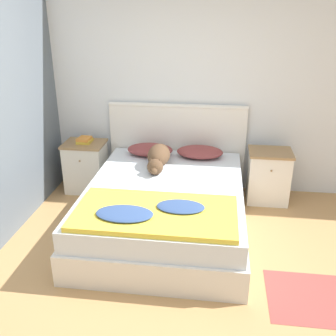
# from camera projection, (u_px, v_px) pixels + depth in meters

# --- Properties ---
(ground_plane) EXTENTS (16.00, 16.00, 0.00)m
(ground_plane) POSITION_uv_depth(u_px,v_px,m) (152.00, 292.00, 3.25)
(ground_plane) COLOR tan
(wall_back) EXTENTS (9.00, 0.06, 2.55)m
(wall_back) POSITION_uv_depth(u_px,v_px,m) (180.00, 87.00, 4.70)
(wall_back) COLOR silver
(wall_back) RESTS_ON ground_plane
(wall_side_left) EXTENTS (0.06, 3.10, 2.55)m
(wall_side_left) POSITION_uv_depth(u_px,v_px,m) (10.00, 104.00, 3.90)
(wall_side_left) COLOR slate
(wall_side_left) RESTS_ON ground_plane
(bed) EXTENTS (1.60, 2.08, 0.51)m
(bed) POSITION_uv_depth(u_px,v_px,m) (165.00, 208.00, 4.06)
(bed) COLOR silver
(bed) RESTS_ON ground_plane
(headboard) EXTENTS (1.68, 0.06, 1.09)m
(headboard) POSITION_uv_depth(u_px,v_px,m) (177.00, 145.00, 4.91)
(headboard) COLOR silver
(headboard) RESTS_ON ground_plane
(nightstand_left) EXTENTS (0.49, 0.42, 0.63)m
(nightstand_left) POSITION_uv_depth(u_px,v_px,m) (86.00, 166.00, 4.91)
(nightstand_left) COLOR silver
(nightstand_left) RESTS_ON ground_plane
(nightstand_right) EXTENTS (0.49, 0.42, 0.63)m
(nightstand_right) POSITION_uv_depth(u_px,v_px,m) (268.00, 176.00, 4.64)
(nightstand_right) COLOR silver
(nightstand_right) RESTS_ON ground_plane
(pillow_left) EXTENTS (0.55, 0.34, 0.13)m
(pillow_left) POSITION_uv_depth(u_px,v_px,m) (150.00, 150.00, 4.72)
(pillow_left) COLOR brown
(pillow_left) RESTS_ON bed
(pillow_right) EXTENTS (0.55, 0.34, 0.13)m
(pillow_right) POSITION_uv_depth(u_px,v_px,m) (200.00, 152.00, 4.65)
(pillow_right) COLOR brown
(pillow_right) RESTS_ON bed
(quilt) EXTENTS (1.40, 0.75, 0.08)m
(quilt) POSITION_uv_depth(u_px,v_px,m) (154.00, 213.00, 3.38)
(quilt) COLOR yellow
(quilt) RESTS_ON bed
(dog) EXTENTS (0.25, 0.68, 0.23)m
(dog) POSITION_uv_depth(u_px,v_px,m) (158.00, 157.00, 4.38)
(dog) COLOR brown
(dog) RESTS_ON bed
(book_stack) EXTENTS (0.17, 0.20, 0.06)m
(book_stack) POSITION_uv_depth(u_px,v_px,m) (84.00, 140.00, 4.79)
(book_stack) COLOR gold
(book_stack) RESTS_ON nightstand_left
(rug) EXTENTS (0.92, 0.65, 0.00)m
(rug) POSITION_uv_depth(u_px,v_px,m) (325.00, 299.00, 3.16)
(rug) COLOR #93423D
(rug) RESTS_ON ground_plane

